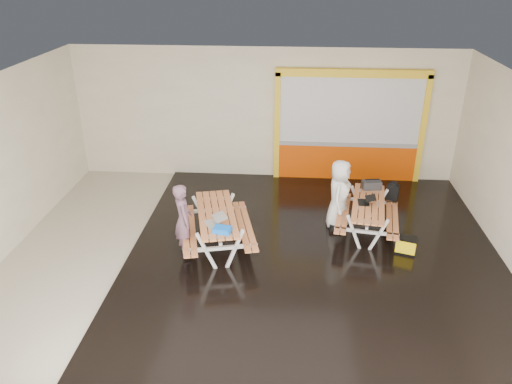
# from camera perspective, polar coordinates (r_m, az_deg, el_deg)

# --- Properties ---
(room) EXTENTS (10.02, 8.02, 3.52)m
(room) POSITION_cam_1_polar(r_m,az_deg,el_deg) (9.36, -0.41, 1.76)
(room) COLOR beige
(room) RESTS_ON ground
(deck) EXTENTS (7.50, 7.98, 0.05)m
(deck) POSITION_cam_1_polar(r_m,az_deg,el_deg) (10.17, 6.72, -7.39)
(deck) COLOR black
(deck) RESTS_ON room
(kiosk) EXTENTS (3.88, 0.16, 3.00)m
(kiosk) POSITION_cam_1_polar(r_m,az_deg,el_deg) (13.20, 10.65, 7.13)
(kiosk) COLOR #D94603
(kiosk) RESTS_ON room
(picnic_table_left) EXTENTS (1.85, 2.35, 0.83)m
(picnic_table_left) POSITION_cam_1_polar(r_m,az_deg,el_deg) (10.13, -4.55, -3.39)
(picnic_table_left) COLOR #DA8048
(picnic_table_left) RESTS_ON deck
(picnic_table_right) EXTENTS (1.56, 2.07, 0.76)m
(picnic_table_right) POSITION_cam_1_polar(r_m,az_deg,el_deg) (10.92, 12.77, -2.02)
(picnic_table_right) COLOR #DA8048
(picnic_table_right) RESTS_ON deck
(person_left) EXTENTS (0.53, 0.64, 1.51)m
(person_left) POSITION_cam_1_polar(r_m,az_deg,el_deg) (9.78, -8.36, -3.19)
(person_left) COLOR #6C4B5C
(person_left) RESTS_ON deck
(person_right) EXTENTS (0.68, 0.88, 1.60)m
(person_right) POSITION_cam_1_polar(r_m,az_deg,el_deg) (10.98, 9.56, -0.31)
(person_right) COLOR white
(person_right) RESTS_ON deck
(laptop_left) EXTENTS (0.51, 0.50, 0.17)m
(laptop_left) POSITION_cam_1_polar(r_m,az_deg,el_deg) (9.62, -4.74, -3.38)
(laptop_left) COLOR silver
(laptop_left) RESTS_ON picnic_table_left
(laptop_right) EXTENTS (0.37, 0.33, 0.15)m
(laptop_right) POSITION_cam_1_polar(r_m,az_deg,el_deg) (10.79, 12.57, -0.99)
(laptop_right) COLOR black
(laptop_right) RESTS_ON picnic_table_right
(blue_pouch) EXTENTS (0.36, 0.29, 0.10)m
(blue_pouch) POSITION_cam_1_polar(r_m,az_deg,el_deg) (9.34, -3.90, -4.35)
(blue_pouch) COLOR blue
(blue_pouch) RESTS_ON picnic_table_left
(toolbox) EXTENTS (0.44, 0.27, 0.24)m
(toolbox) POSITION_cam_1_polar(r_m,az_deg,el_deg) (11.45, 13.18, 0.81)
(toolbox) COLOR black
(toolbox) RESTS_ON picnic_table_right
(backpack) EXTENTS (0.30, 0.26, 0.43)m
(backpack) POSITION_cam_1_polar(r_m,az_deg,el_deg) (11.65, 15.49, 0.10)
(backpack) COLOR black
(backpack) RESTS_ON picnic_table_right
(dark_case) EXTENTS (0.37, 0.29, 0.13)m
(dark_case) POSITION_cam_1_polar(r_m,az_deg,el_deg) (11.13, 9.29, -3.90)
(dark_case) COLOR black
(dark_case) RESTS_ON deck
(fluke_bag) EXTENTS (0.47, 0.38, 0.35)m
(fluke_bag) POSITION_cam_1_polar(r_m,az_deg,el_deg) (10.54, 16.90, -5.90)
(fluke_bag) COLOR black
(fluke_bag) RESTS_ON deck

